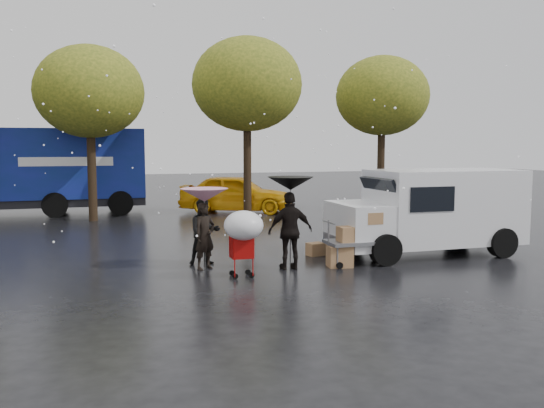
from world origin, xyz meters
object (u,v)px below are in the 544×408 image
object	(u,v)px
yellow_taxi	(236,193)
shopping_cart	(243,229)
white_van	(431,210)
blue_truck	(47,172)
person_pink	(205,236)
person_black	(290,231)
vendor_cart	(361,234)

from	to	relation	value
yellow_taxi	shopping_cart	bearing A→B (deg)	-168.85
white_van	yellow_taxi	world-z (taller)	white_van
white_van	blue_truck	size ratio (longest dim) A/B	0.59
person_pink	blue_truck	xyz separation A→B (m)	(-4.21, 12.24, 0.99)
blue_truck	yellow_taxi	distance (m)	7.78
shopping_cart	white_van	xyz separation A→B (m)	(5.35, 1.25, 0.10)
person_black	shopping_cart	bearing A→B (deg)	24.46
person_black	person_pink	bearing A→B (deg)	-17.90
vendor_cart	white_van	size ratio (longest dim) A/B	0.31
blue_truck	yellow_taxi	world-z (taller)	blue_truck
person_pink	person_black	xyz separation A→B (m)	(1.87, -0.59, 0.13)
shopping_cart	white_van	world-z (taller)	white_van
person_black	white_van	world-z (taller)	white_van
person_pink	shopping_cart	distance (m)	1.35
person_pink	yellow_taxi	bearing A→B (deg)	42.64
white_van	yellow_taxi	distance (m)	10.94
person_pink	yellow_taxi	distance (m)	11.20
white_van	shopping_cart	bearing A→B (deg)	-166.89
vendor_cart	shopping_cart	xyz separation A→B (m)	(-3.04, -0.58, 0.34)
yellow_taxi	person_black	bearing A→B (deg)	-163.34
shopping_cart	blue_truck	size ratio (longest dim) A/B	0.18
person_black	blue_truck	world-z (taller)	blue_truck
yellow_taxi	vendor_cart	bearing A→B (deg)	-154.35
person_black	shopping_cart	size ratio (longest dim) A/B	1.22
blue_truck	person_pink	bearing A→B (deg)	-71.02
vendor_cart	white_van	xyz separation A→B (m)	(2.32, 0.66, 0.43)
white_van	blue_truck	xyz separation A→B (m)	(-10.17, 12.17, 0.60)
person_pink	person_black	size ratio (longest dim) A/B	0.86
shopping_cart	blue_truck	bearing A→B (deg)	109.76
person_black	shopping_cart	world-z (taller)	person_black
blue_truck	shopping_cart	bearing A→B (deg)	-70.24
vendor_cart	white_van	world-z (taller)	white_van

